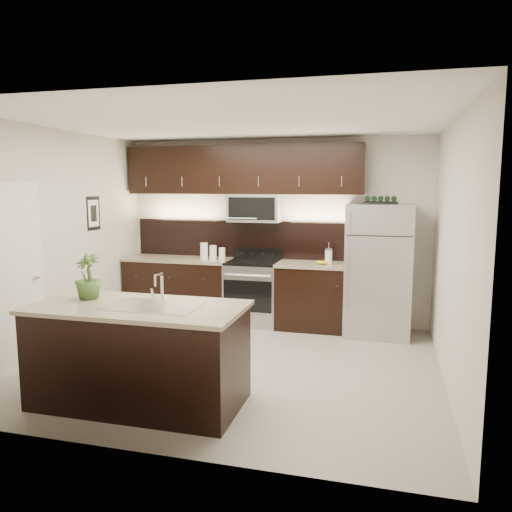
{
  "coord_description": "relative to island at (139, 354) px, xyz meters",
  "views": [
    {
      "loc": [
        1.62,
        -5.22,
        2.03
      ],
      "look_at": [
        0.09,
        0.55,
        1.18
      ],
      "focal_mm": 35.0,
      "sensor_mm": 36.0,
      "label": 1
    }
  ],
  "objects": [
    {
      "name": "ground",
      "position": [
        0.57,
        1.2,
        -0.47
      ],
      "size": [
        4.5,
        4.5,
        0.0
      ],
      "primitive_type": "plane",
      "color": "gray",
      "rests_on": "ground"
    },
    {
      "name": "room_walls",
      "position": [
        0.46,
        1.16,
        1.22
      ],
      "size": [
        4.52,
        4.02,
        2.71
      ],
      "color": "beige",
      "rests_on": "ground"
    },
    {
      "name": "counter_run",
      "position": [
        0.11,
        2.89,
        -0.0
      ],
      "size": [
        3.51,
        0.65,
        0.94
      ],
      "color": "black",
      "rests_on": "ground"
    },
    {
      "name": "upper_fixtures",
      "position": [
        0.14,
        3.04,
        1.67
      ],
      "size": [
        3.49,
        0.4,
        1.66
      ],
      "color": "black",
      "rests_on": "counter_run"
    },
    {
      "name": "island",
      "position": [
        0.0,
        0.0,
        0.0
      ],
      "size": [
        1.96,
        0.96,
        0.94
      ],
      "color": "black",
      "rests_on": "ground"
    },
    {
      "name": "sink_faucet",
      "position": [
        0.15,
        0.01,
        0.48
      ],
      "size": [
        0.84,
        0.5,
        0.28
      ],
      "color": "silver",
      "rests_on": "island"
    },
    {
      "name": "refrigerator",
      "position": [
        2.09,
        2.83,
        0.42
      ],
      "size": [
        0.86,
        0.78,
        1.78
      ],
      "primitive_type": "cube",
      "color": "#B2B2B7",
      "rests_on": "ground"
    },
    {
      "name": "wine_rack",
      "position": [
        2.09,
        2.83,
        1.36
      ],
      "size": [
        0.44,
        0.27,
        0.1
      ],
      "color": "black",
      "rests_on": "refrigerator"
    },
    {
      "name": "plant",
      "position": [
        -0.58,
        0.12,
        0.69
      ],
      "size": [
        0.29,
        0.29,
        0.44
      ],
      "primitive_type": "imported",
      "rotation": [
        0.0,
        0.0,
        -0.19
      ],
      "color": "#395C25",
      "rests_on": "island"
    },
    {
      "name": "canisters",
      "position": [
        -0.32,
        2.86,
        0.58
      ],
      "size": [
        0.37,
        0.14,
        0.25
      ],
      "rotation": [
        0.0,
        0.0,
        0.15
      ],
      "color": "silver",
      "rests_on": "counter_run"
    },
    {
      "name": "french_press",
      "position": [
        1.41,
        2.84,
        0.58
      ],
      "size": [
        0.1,
        0.1,
        0.3
      ],
      "rotation": [
        0.0,
        0.0,
        0.17
      ],
      "color": "silver",
      "rests_on": "counter_run"
    },
    {
      "name": "bananas",
      "position": [
        1.28,
        2.81,
        0.49
      ],
      "size": [
        0.18,
        0.14,
        0.05
      ],
      "primitive_type": "ellipsoid",
      "rotation": [
        0.0,
        0.0,
        0.05
      ],
      "color": "gold",
      "rests_on": "counter_run"
    }
  ]
}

